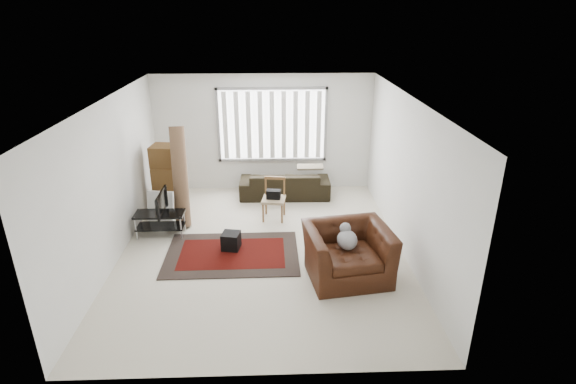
% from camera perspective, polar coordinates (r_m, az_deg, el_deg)
% --- Properties ---
extents(room, '(6.00, 6.02, 2.71)m').
position_cam_1_polar(room, '(7.96, -3.19, 5.66)').
color(room, beige).
rests_on(room, ground).
extents(persian_rug, '(2.34, 1.57, 0.02)m').
position_cam_1_polar(persian_rug, '(8.08, -7.08, -7.79)').
color(persian_rug, black).
rests_on(persian_rug, ground).
extents(tv_stand, '(0.93, 0.42, 0.46)m').
position_cam_1_polar(tv_stand, '(8.85, -15.95, -3.34)').
color(tv_stand, black).
rests_on(tv_stand, ground).
extents(tv, '(0.10, 0.75, 0.43)m').
position_cam_1_polar(tv, '(8.71, -16.18, -1.31)').
color(tv, black).
rests_on(tv, tv_stand).
extents(subwoofer, '(0.35, 0.35, 0.31)m').
position_cam_1_polar(subwoofer, '(8.17, -7.25, -6.16)').
color(subwoofer, black).
rests_on(subwoofer, persian_rug).
extents(moving_boxes, '(0.65, 0.60, 1.45)m').
position_cam_1_polar(moving_boxes, '(9.72, -15.06, 1.32)').
color(moving_boxes, brown).
rests_on(moving_boxes, ground).
extents(white_flatpack, '(0.56, 0.31, 0.68)m').
position_cam_1_polar(white_flatpack, '(9.32, -15.87, -1.95)').
color(white_flatpack, silver).
rests_on(white_flatpack, ground).
extents(rolled_rug, '(0.39, 0.79, 1.97)m').
position_cam_1_polar(rolled_rug, '(9.01, -13.54, 1.88)').
color(rolled_rug, brown).
rests_on(rolled_rug, ground).
extents(sofa, '(2.06, 0.92, 0.78)m').
position_cam_1_polar(sofa, '(10.25, -0.41, 1.52)').
color(sofa, black).
rests_on(sofa, ground).
extents(side_chair, '(0.52, 0.52, 0.85)m').
position_cam_1_polar(side_chair, '(9.14, -1.82, -0.66)').
color(side_chair, '#917D5F').
rests_on(side_chair, ground).
extents(armchair, '(1.47, 1.32, 0.97)m').
position_cam_1_polar(armchair, '(7.26, 7.61, -7.24)').
color(armchair, '#36180B').
rests_on(armchair, ground).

